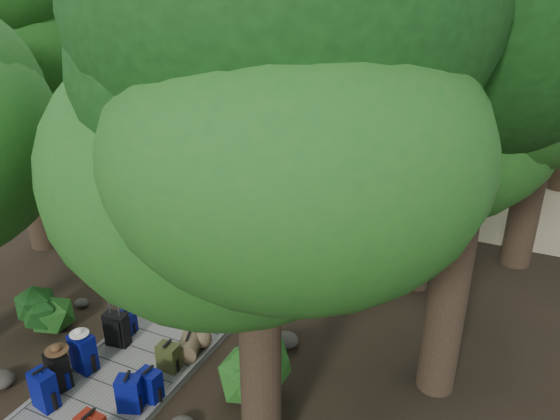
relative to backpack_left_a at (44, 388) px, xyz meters
The scene contains 47 objects.
ground 4.38m from the backpack_left_a, 81.61° to the left, with size 120.00×120.00×0.00m, color #2F2217.
sand_beach 20.32m from the backpack_left_a, 88.21° to the left, with size 40.00×22.00×0.02m, color tan.
water_bay 42.93m from the backpack_left_a, 136.94° to the left, with size 50.00×60.00×0.02m, color #2A4D56.
distant_hill 65.47m from the backpack_left_a, 126.96° to the left, with size 32.00×16.00×12.00m, color black.
boardwalk 5.36m from the backpack_left_a, 83.18° to the left, with size 2.00×12.00×0.12m, color gray.
backpack_left_a is the anchor object (origin of this frame).
backpack_left_b 0.47m from the backpack_left_a, 109.48° to the left, with size 0.39×0.28×0.72m, color black, non-canonical shape.
backpack_left_c 0.96m from the backpack_left_a, 94.93° to the left, with size 0.42×0.30×0.78m, color navy, non-canonical shape.
backpack_left_d 2.15m from the backpack_left_a, 93.19° to the left, with size 0.32×0.23×0.49m, color navy, non-canonical shape.
backpack_right_b 1.38m from the backpack_left_a, 23.08° to the left, with size 0.38×0.27×0.68m, color navy, non-canonical shape.
backpack_right_c 1.67m from the backpack_left_a, 30.83° to the left, with size 0.36×0.26×0.62m, color navy, non-canonical shape.
backpack_right_d 2.03m from the backpack_left_a, 51.77° to the left, with size 0.37×0.26×0.56m, color #3E431A, non-canonical shape.
duffel_right_khaki 2.49m from the backpack_left_a, 57.08° to the left, with size 0.39×0.58×0.39m, color brown, non-canonical shape.
suitcase_on_boardwalk 1.75m from the backpack_left_a, 90.76° to the left, with size 0.43×0.24×0.67m, color black, non-canonical shape.
lone_suitcase_on_sand 12.44m from the backpack_left_a, 85.06° to the left, with size 0.40×0.23×0.62m, color black, non-canonical shape.
hat_brown 0.64m from the backpack_left_a, 105.61° to the left, with size 0.39×0.39×0.12m, color #51351E, non-canonical shape.
hat_white 1.04m from the backpack_left_a, 93.68° to the left, with size 0.33×0.33×0.11m, color silver, non-canonical shape.
kayak 15.21m from the backpack_left_a, 98.56° to the left, with size 0.71×3.23×0.32m, color #A4320E.
sun_lounger 14.33m from the backpack_left_a, 74.02° to the left, with size 0.53×1.66×0.53m, color silver, non-canonical shape.
tree_right_a 5.13m from the backpack_left_a, 13.16° to the left, with size 4.98×4.98×8.31m, color black, non-canonical shape.
tree_right_b 7.65m from the backpack_left_a, 30.93° to the left, with size 5.08×5.08×9.08m, color black, non-canonical shape.
tree_right_c 8.60m from the backpack_left_a, 54.83° to the left, with size 4.58×4.58×7.93m, color black, non-canonical shape.
tree_right_d 11.61m from the backpack_left_a, 52.66° to the left, with size 5.40×5.40×9.90m, color black, non-canonical shape.
tree_right_e 13.50m from the backpack_left_a, 67.60° to the left, with size 4.82×4.82×8.68m, color black, non-canonical shape.
tree_left_b 7.65m from the backpack_left_a, 137.26° to the left, with size 5.38×5.38×9.69m, color black, non-canonical shape.
tree_left_c 8.70m from the backpack_left_a, 110.08° to the left, with size 4.16×4.16×7.23m, color black, non-canonical shape.
tree_back_a 19.00m from the backpack_left_a, 92.51° to the left, with size 4.54×4.54×7.85m, color black, non-canonical shape.
tree_back_b 20.53m from the backpack_left_a, 82.67° to the left, with size 4.88×4.88×8.72m, color black, non-canonical shape.
tree_back_c 20.99m from the backpack_left_a, 74.61° to the left, with size 5.27×5.27×9.49m, color black, non-canonical shape.
tree_back_d 20.19m from the backpack_left_a, 102.99° to the left, with size 4.19×4.19×6.98m, color black, non-canonical shape.
palm_right_a 11.15m from the backpack_left_a, 70.01° to the left, with size 3.86×3.86×6.58m, color #133910, non-canonical shape.
palm_right_b 16.36m from the backpack_left_a, 68.20° to the left, with size 4.23×4.23×8.18m, color #133910, non-canonical shape.
palm_right_c 17.36m from the backpack_left_a, 80.59° to the left, with size 4.09×4.09×6.51m, color #133910, non-canonical shape.
palm_left_a 12.42m from the backpack_left_a, 111.09° to the left, with size 4.69×4.69×7.46m, color #133910, non-canonical shape.
rock_left_a 1.26m from the backpack_left_a, behind, with size 0.49×0.44×0.27m, color #4C473F, non-canonical shape.
rock_left_b 3.08m from the backpack_left_a, 123.90° to the left, with size 0.31×0.28×0.17m, color #4C473F, non-canonical shape.
rock_left_c 4.93m from the backpack_left_a, 96.75° to the left, with size 0.56×0.50×0.31m, color #4C473F, non-canonical shape.
rock_left_d 7.80m from the backpack_left_a, 103.44° to the left, with size 0.30×0.27×0.16m, color #4C473F, non-canonical shape.
rock_right_b 4.27m from the backpack_left_a, 49.03° to the left, with size 0.47×0.43×0.26m, color #4C473F, non-canonical shape.
rock_right_c 6.36m from the backpack_left_a, 66.13° to the left, with size 0.35×0.32×0.19m, color #4C473F, non-canonical shape.
rock_right_d 8.66m from the backpack_left_a, 68.52° to the left, with size 0.51×0.45×0.28m, color #4C473F, non-canonical shape.
shrub_left_a 2.42m from the backpack_left_a, 135.73° to the left, with size 0.94×0.94×0.85m, color #1A5519, non-canonical shape.
shrub_left_b 5.87m from the backpack_left_a, 107.42° to the left, with size 0.79×0.79×0.72m, color #1A5519, non-canonical shape.
shrub_left_c 9.14m from the backpack_left_a, 103.21° to the left, with size 1.36×1.36×1.22m, color #1A5519, non-canonical shape.
shrub_right_a 3.32m from the backpack_left_a, 31.07° to the left, with size 1.14×1.14×1.03m, color #1A5519, non-canonical shape.
shrub_right_b 6.91m from the backpack_left_a, 64.54° to the left, with size 1.48×1.48×1.33m, color #1A5519, non-canonical shape.
shrub_right_c 10.57m from the backpack_left_a, 75.02° to the left, with size 0.94×0.94×0.85m, color #1A5519, non-canonical shape.
Camera 1 is at (5.68, -8.80, 6.64)m, focal length 35.00 mm.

